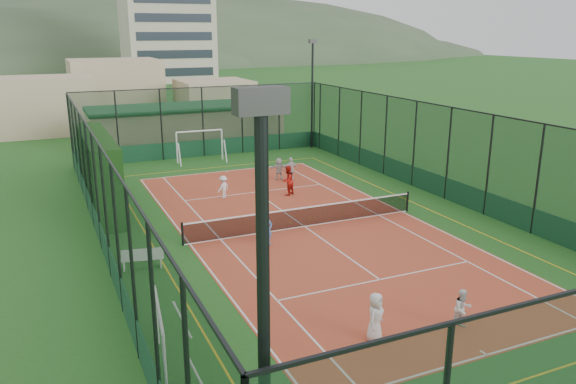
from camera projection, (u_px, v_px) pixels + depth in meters
name	position (u px, v px, depth m)	size (l,w,h in m)	color
ground	(305.00, 227.00, 26.30)	(300.00, 300.00, 0.00)	#255B1F
court_slab	(305.00, 227.00, 26.30)	(11.17, 23.97, 0.01)	#B03A27
tennis_net	(305.00, 216.00, 26.16)	(11.67, 0.12, 1.06)	black
perimeter_fence	(305.00, 175.00, 25.61)	(18.12, 34.12, 5.00)	black
floodlight_ne	(312.00, 95.00, 43.10)	(0.60, 0.26, 8.25)	black
clubhouse	(186.00, 125.00, 45.17)	(15.20, 7.20, 3.15)	tan
distant_hills	(74.00, 64.00, 157.92)	(200.00, 60.00, 24.00)	#384C33
hedge_left	(99.00, 172.00, 28.71)	(1.31, 8.75, 3.83)	black
white_bench	(142.00, 258.00, 21.57)	(1.58, 0.43, 0.89)	white
futsal_goal_near	(160.00, 339.00, 14.98)	(0.82, 2.82, 1.82)	white
futsal_goal_far	(200.00, 146.00, 39.28)	(3.33, 0.97, 2.15)	white
child_near_left	(375.00, 317.00, 16.46)	(0.73, 0.48, 1.50)	silver
child_near_mid	(267.00, 230.00, 23.87)	(0.50, 0.33, 1.37)	#4E88DD
child_near_right	(463.00, 309.00, 17.15)	(0.62, 0.49, 1.28)	white
child_far_left	(223.00, 187.00, 30.60)	(0.81, 0.47, 1.26)	white
child_far_right	(291.00, 170.00, 33.88)	(0.90, 0.37, 1.53)	silver
child_far_back	(279.00, 169.00, 34.50)	(1.26, 0.40, 1.35)	silver
coach	(288.00, 180.00, 31.17)	(0.81, 0.63, 1.66)	#B51A13
tennis_balls	(308.00, 218.00, 27.40)	(5.08, 0.84, 0.07)	#CCE033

